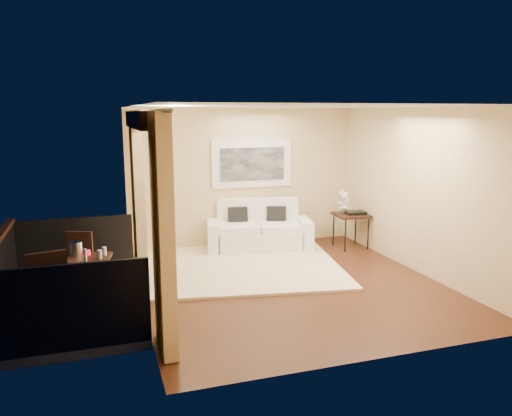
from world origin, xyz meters
TOP-DOWN VIEW (x-y plane):
  - floor at (0.00, 0.00)m, footprint 5.00×5.00m
  - room_shell at (-2.13, 0.00)m, footprint 5.00×6.40m
  - balcony at (-3.31, 0.00)m, footprint 1.81×2.60m
  - curtains at (-2.11, 0.00)m, footprint 0.16×4.80m
  - artwork at (0.17, 2.46)m, footprint 1.62×0.07m
  - rug at (-0.50, 1.10)m, footprint 3.81×3.45m
  - sofa at (0.18, 2.09)m, footprint 2.11×1.24m
  - side_table at (1.93, 1.64)m, footprint 0.65×0.65m
  - tray at (2.00, 1.62)m, footprint 0.40×0.31m
  - orchid at (1.83, 1.76)m, footprint 0.28×0.23m
  - bistro_table at (-2.92, 0.11)m, footprint 0.66×0.66m
  - balcony_chair_far at (-3.02, 0.82)m, footprint 0.50×0.50m
  - balcony_chair_near at (-3.34, -0.90)m, footprint 0.54×0.54m
  - ice_bucket at (-3.08, 0.26)m, footprint 0.18×0.18m
  - candle at (-2.92, 0.24)m, footprint 0.06×0.06m
  - vase at (-2.95, -0.08)m, footprint 0.04×0.04m
  - glass_a at (-2.77, 0.01)m, footprint 0.06×0.06m
  - glass_b at (-2.71, 0.16)m, footprint 0.06×0.06m

SIDE VIEW (x-z plane):
  - floor at x=0.00m, z-range 0.00..0.00m
  - rug at x=-0.50m, z-range 0.00..0.04m
  - balcony at x=-3.31m, z-range -0.41..0.76m
  - sofa at x=0.18m, z-range -0.14..0.81m
  - balcony_chair_far at x=-3.02m, z-range 0.07..0.97m
  - bistro_table at x=-2.92m, z-range 0.25..0.91m
  - balcony_chair_near at x=-3.34m, z-range 0.09..1.12m
  - side_table at x=1.93m, z-range 0.28..0.95m
  - tray at x=2.00m, z-range 0.67..0.72m
  - candle at x=-2.92m, z-range 0.67..0.74m
  - glass_a at x=-2.77m, z-range 0.67..0.79m
  - glass_b at x=-2.71m, z-range 0.67..0.79m
  - vase at x=-2.95m, z-range 0.67..0.85m
  - ice_bucket at x=-3.08m, z-range 0.67..0.87m
  - orchid at x=1.83m, z-range 0.67..1.15m
  - curtains at x=-2.11m, z-range 0.02..2.66m
  - artwork at x=0.17m, z-range 1.16..2.08m
  - room_shell at x=-2.13m, z-range 0.02..5.02m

